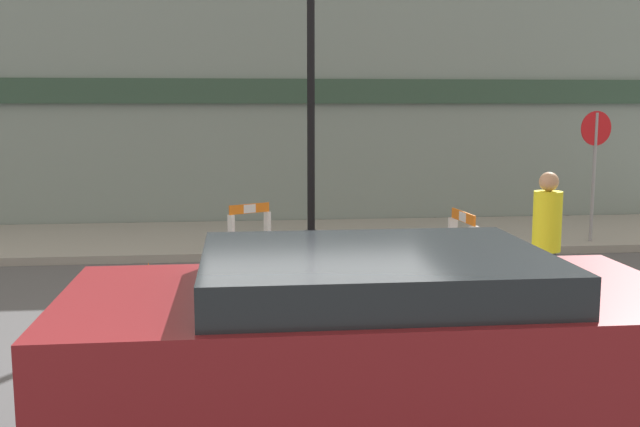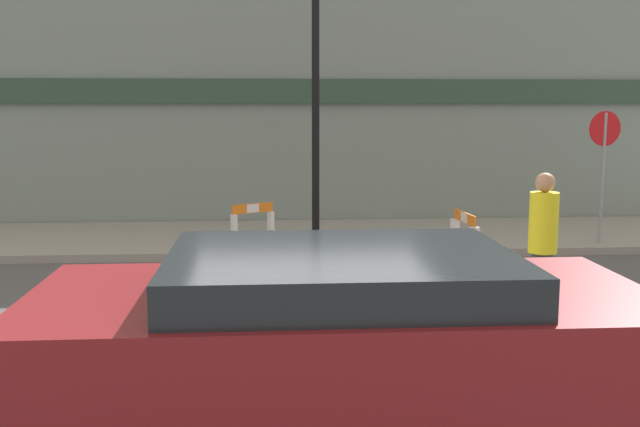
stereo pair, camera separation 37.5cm
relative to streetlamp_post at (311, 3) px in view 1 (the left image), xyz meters
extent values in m
plane|color=#4C4C4F|center=(-0.38, -5.11, -4.19)|extent=(60.00, 60.00, 0.00)
cube|color=gray|center=(-0.38, 1.11, -4.12)|extent=(18.00, 3.44, 0.13)
cube|color=gray|center=(-0.38, 2.91, -1.44)|extent=(18.00, 0.12, 5.50)
cube|color=#2D4738|center=(-0.38, 2.80, -1.39)|extent=(16.20, 0.10, 0.50)
cylinder|color=black|center=(0.00, 0.00, -3.94)|extent=(0.29, 0.29, 0.24)
cylinder|color=black|center=(0.00, 0.00, -1.04)|extent=(0.13, 0.13, 6.03)
cylinder|color=gray|center=(4.96, -0.17, -2.93)|extent=(0.06, 0.06, 2.26)
cylinder|color=red|center=(4.96, -0.17, -2.07)|extent=(0.60, 0.12, 0.60)
cube|color=white|center=(-0.77, -0.63, -3.78)|extent=(0.12, 0.14, 0.82)
cube|color=white|center=(-1.36, -0.95, -3.78)|extent=(0.12, 0.14, 0.82)
cube|color=orange|center=(-1.06, -0.79, -3.30)|extent=(0.65, 0.37, 0.15)
cube|color=white|center=(-1.06, -0.79, -3.30)|extent=(0.20, 0.13, 0.14)
cube|color=white|center=(-1.48, -4.28, -3.79)|extent=(0.13, 0.14, 0.81)
cube|color=white|center=(-0.96, -4.77, -3.79)|extent=(0.13, 0.14, 0.81)
cube|color=orange|center=(-1.22, -4.52, -3.31)|extent=(0.57, 0.54, 0.15)
cube|color=white|center=(-1.22, -4.52, -3.31)|extent=(0.19, 0.18, 0.14)
cube|color=white|center=(2.04, -2.60, -3.77)|extent=(0.14, 0.07, 0.85)
cube|color=white|center=(1.97, -1.80, -3.77)|extent=(0.14, 0.07, 0.85)
cube|color=orange|center=(2.00, -2.20, -3.27)|extent=(0.10, 0.87, 0.15)
cube|color=white|center=(2.00, -2.20, -3.27)|extent=(0.05, 0.26, 0.14)
cube|color=black|center=(1.93, -3.17, -4.17)|extent=(0.30, 0.30, 0.04)
cone|color=orange|center=(1.93, -3.17, -3.85)|extent=(0.22, 0.23, 0.60)
cylinder|color=white|center=(1.93, -3.17, -3.82)|extent=(0.13, 0.13, 0.08)
cube|color=black|center=(-2.33, -3.54, -4.17)|extent=(0.30, 0.30, 0.04)
cone|color=orange|center=(-2.33, -3.54, -3.86)|extent=(0.22, 0.23, 0.59)
cylinder|color=white|center=(-2.33, -3.54, -3.83)|extent=(0.13, 0.13, 0.08)
cube|color=black|center=(-0.26, -4.46, -4.17)|extent=(0.30, 0.30, 0.04)
cone|color=orange|center=(-0.26, -4.46, -3.90)|extent=(0.22, 0.23, 0.50)
cylinder|color=white|center=(-0.26, -4.46, -3.88)|extent=(0.13, 0.13, 0.07)
cube|color=black|center=(1.54, -3.54, -4.17)|extent=(0.30, 0.30, 0.04)
cone|color=orange|center=(1.54, -3.54, -3.90)|extent=(0.22, 0.23, 0.50)
cylinder|color=white|center=(1.54, -3.54, -3.88)|extent=(0.13, 0.13, 0.07)
cylinder|color=#33333D|center=(2.33, -4.39, -3.77)|extent=(0.33, 0.33, 0.84)
cylinder|color=yellow|center=(2.33, -4.39, -3.00)|extent=(0.46, 0.46, 0.70)
sphere|color=tan|center=(2.33, -4.39, -2.54)|extent=(0.31, 0.31, 0.22)
cube|color=maroon|center=(-0.38, -8.09, -3.36)|extent=(3.91, 1.81, 1.07)
cube|color=#1E2328|center=(-0.38, -8.09, -2.82)|extent=(2.15, 1.66, 0.49)
cylinder|color=black|center=(0.83, -7.18, -3.89)|extent=(0.60, 0.18, 0.60)
cylinder|color=black|center=(-1.59, -7.18, -3.89)|extent=(0.60, 0.18, 0.60)
camera|label=1|loc=(-1.22, -12.62, -1.66)|focal=42.00mm
camera|label=2|loc=(-0.84, -12.66, -1.66)|focal=42.00mm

